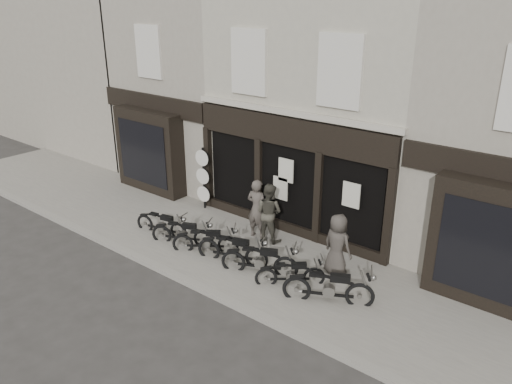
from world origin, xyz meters
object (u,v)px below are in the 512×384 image
Objects in this scene: motorcycle_3 at (233,252)px; man_centre at (269,212)px; motorcycle_5 at (291,276)px; motorcycle_1 at (183,235)px; advert_sign_post at (203,181)px; motorcycle_4 at (260,263)px; man_left at (257,209)px; motorcycle_2 at (206,243)px; motorcycle_0 at (162,226)px; motorcycle_6 at (329,290)px; man_right at (337,245)px.

motorcycle_3 is 1.13× the size of man_centre.
motorcycle_3 is at bearing 141.36° from motorcycle_5.
advert_sign_post is at bearing 94.52° from motorcycle_1.
motorcycle_4 is at bearing -17.46° from motorcycle_3.
motorcycle_4 is 1.01m from motorcycle_5.
man_left reaches higher than motorcycle_3.
motorcycle_4 is at bearing -34.57° from motorcycle_2.
advert_sign_post is (-0.37, 2.32, 0.79)m from motorcycle_0.
motorcycle_4 is at bearing 151.49° from motorcycle_6.
motorcycle_6 is at bearing 148.29° from man_left.
motorcycle_3 is at bearing 87.56° from man_centre.
man_left reaches higher than motorcycle_5.
motorcycle_4 is 2.23m from motorcycle_6.
man_right is (4.64, 1.38, 0.62)m from motorcycle_1.
motorcycle_4 reaches higher than motorcycle_1.
motorcycle_1 is 1.07× the size of motorcycle_2.
motorcycle_1 is 2.98m from motorcycle_4.
man_left is 0.42m from man_centre.
motorcycle_5 is 5.87m from advert_sign_post.
man_centre is at bearing 94.93° from motorcycle_4.
motorcycle_5 is 0.81× the size of man_left.
motorcycle_4 is at bearing -23.97° from motorcycle_1.
man_right is (-0.57, 1.31, 0.56)m from motorcycle_6.
motorcycle_0 is 0.92× the size of motorcycle_3.
man_left reaches higher than motorcycle_1.
motorcycle_0 is 1.03m from motorcycle_1.
man_centre reaches higher than motorcycle_2.
motorcycle_0 is 6.23m from motorcycle_6.
motorcycle_3 is at bearing -34.15° from motorcycle_2.
advert_sign_post is at bearing 117.37° from motorcycle_5.
motorcycle_3 is 0.89× the size of advert_sign_post.
advert_sign_post is (-3.33, 0.53, 0.11)m from man_centre.
motorcycle_5 is 1.53m from man_right.
motorcycle_6 is (6.23, 0.03, 0.07)m from motorcycle_0.
man_centre is at bearing -12.34° from advert_sign_post.
man_left is 1.03× the size of man_centre.
motorcycle_1 is (1.03, -0.04, 0.01)m from motorcycle_0.
motorcycle_5 is (1.99, 0.06, -0.06)m from motorcycle_3.
motorcycle_1 is 2.44m from man_left.
motorcycle_0 is at bearing -84.37° from advert_sign_post.
man_left is at bearing 4.37° from man_centre.
motorcycle_4 is (0.99, 0.01, -0.00)m from motorcycle_3.
man_left is at bearing 106.25° from motorcycle_5.
motorcycle_5 is (5.01, 0.11, -0.01)m from motorcycle_0.
motorcycle_1 is 0.78× the size of advert_sign_post.
motorcycle_6 is at bearing -44.09° from motorcycle_5.
motorcycle_6 is 3.77m from man_centre.
motorcycle_3 is at bearing 33.82° from man_right.
motorcycle_5 is at bearing 148.55° from motorcycle_6.
man_centre is at bearing 73.59° from motorcycle_3.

